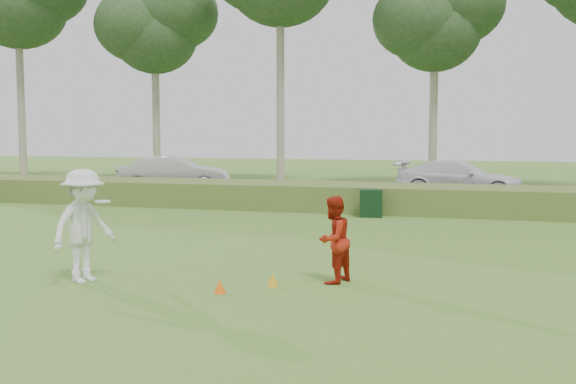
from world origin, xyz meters
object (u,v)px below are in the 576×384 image
(player_red, at_px, (333,240))
(cone_orange, at_px, (220,286))
(car_mid, at_px, (174,174))
(player_white, at_px, (84,226))
(utility_cabinet, at_px, (371,203))
(car_right, at_px, (459,179))
(cone_yellow, at_px, (273,280))

(player_red, xyz_separation_m, cone_orange, (-1.65, -1.28, -0.66))
(car_mid, bearing_deg, cone_orange, -169.29)
(player_white, xyz_separation_m, utility_cabinet, (3.47, 10.64, -0.57))
(player_white, bearing_deg, player_red, -58.64)
(player_white, height_order, car_right, player_white)
(utility_cabinet, bearing_deg, car_right, 61.42)
(player_white, bearing_deg, car_mid, 37.22)
(cone_yellow, bearing_deg, player_white, -169.35)
(utility_cabinet, relative_size, car_right, 0.17)
(utility_cabinet, distance_m, car_mid, 11.62)
(player_white, bearing_deg, cone_yellow, -63.41)
(player_red, distance_m, car_mid, 18.82)
(cone_orange, bearing_deg, player_red, 37.91)
(cone_yellow, distance_m, car_right, 17.50)
(player_red, bearing_deg, cone_yellow, -38.92)
(car_right, bearing_deg, player_red, -178.91)
(player_red, distance_m, utility_cabinet, 9.50)
(player_white, distance_m, car_mid, 17.84)
(player_white, relative_size, cone_orange, 8.83)
(player_white, height_order, player_red, player_white)
(cone_yellow, height_order, utility_cabinet, utility_cabinet)
(utility_cabinet, bearing_deg, player_red, -94.10)
(cone_orange, relative_size, car_right, 0.04)
(utility_cabinet, xyz_separation_m, car_right, (2.57, 7.27, 0.38))
(car_right, bearing_deg, player_white, 168.42)
(cone_orange, distance_m, utility_cabinet, 10.78)
(cone_yellow, xyz_separation_m, car_right, (2.71, 17.28, 0.71))
(car_right, bearing_deg, cone_yellow, 178.17)
(cone_orange, height_order, utility_cabinet, utility_cabinet)
(player_red, relative_size, car_right, 0.29)
(utility_cabinet, bearing_deg, player_white, -117.14)
(cone_yellow, bearing_deg, utility_cabinet, 89.23)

